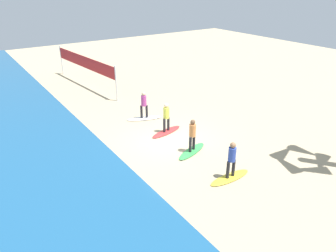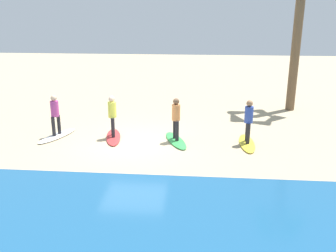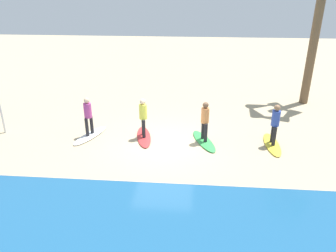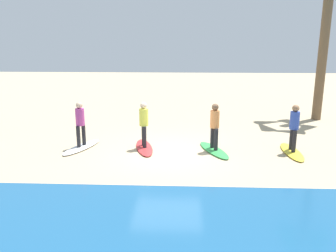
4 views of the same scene
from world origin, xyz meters
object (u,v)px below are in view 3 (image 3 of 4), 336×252
(surfer_yellow, at_px, (275,122))
(surfer_white, at_px, (88,114))
(surfboard_yellow, at_px, (272,144))
(surfboard_white, at_px, (90,135))
(surfboard_green, at_px, (204,141))
(surfer_green, at_px, (205,119))
(surfboard_red, at_px, (144,137))
(surfer_red, at_px, (143,115))

(surfer_yellow, relative_size, surfer_white, 1.00)
(surfboard_yellow, bearing_deg, surfboard_white, -91.60)
(surfboard_yellow, height_order, surfboard_green, same)
(surfboard_green, relative_size, surfer_green, 1.28)
(surfboard_yellow, relative_size, surfboard_white, 1.00)
(surfer_green, relative_size, surfboard_red, 0.78)
(surfboard_red, relative_size, surfboard_white, 1.00)
(surfer_green, relative_size, surfer_white, 1.00)
(surfer_yellow, height_order, surfer_green, same)
(surfboard_yellow, height_order, surfer_white, surfer_white)
(surfer_green, xyz_separation_m, surfer_white, (4.83, -0.13, 0.00))
(surfboard_green, bearing_deg, surfer_yellow, 68.35)
(surfer_yellow, bearing_deg, surfboard_yellow, 90.00)
(surfboard_green, height_order, surfer_red, surfer_red)
(surfer_yellow, bearing_deg, surfer_red, -2.96)
(surfboard_white, bearing_deg, surfer_red, 111.56)
(surfer_red, distance_m, surfer_white, 2.30)
(surfboard_yellow, relative_size, surfer_white, 1.28)
(surfer_yellow, bearing_deg, surfboard_red, -2.96)
(surfer_green, xyz_separation_m, surfer_red, (2.53, -0.19, 0.00))
(surfer_yellow, xyz_separation_m, surfer_white, (7.57, -0.21, 0.00))
(surfboard_red, xyz_separation_m, surfer_red, (0.00, 0.00, 0.99))
(surfer_yellow, distance_m, surfer_green, 2.74)
(surfboard_green, relative_size, surfer_red, 1.28)
(surfboard_white, xyz_separation_m, surfer_white, (0.00, 0.00, 0.99))
(surfer_yellow, distance_m, surfer_red, 5.27)
(surfboard_green, distance_m, surfboard_white, 4.83)
(surfer_yellow, xyz_separation_m, surfboard_green, (2.74, -0.08, -0.99))
(surfer_yellow, distance_m, surfboard_white, 7.64)
(surfboard_white, height_order, surfer_white, surfer_white)
(surfer_green, height_order, surfboard_red, surfer_green)
(surfer_red, bearing_deg, surfer_yellow, 177.04)
(surfer_yellow, xyz_separation_m, surfer_green, (2.74, -0.08, 0.00))
(surfer_green, distance_m, surfboard_red, 2.72)
(surfboard_yellow, xyz_separation_m, surfer_yellow, (0.00, -0.00, 0.99))
(surfer_red, relative_size, surfer_white, 1.00)
(surfer_green, distance_m, surfboard_white, 4.93)
(surfer_red, height_order, surfer_white, same)
(surfboard_green, height_order, surfer_white, surfer_white)
(surfboard_yellow, distance_m, surfer_green, 2.91)
(surfboard_yellow, xyz_separation_m, surfer_green, (2.74, -0.08, 0.99))
(surfboard_red, bearing_deg, surfboard_green, 72.93)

